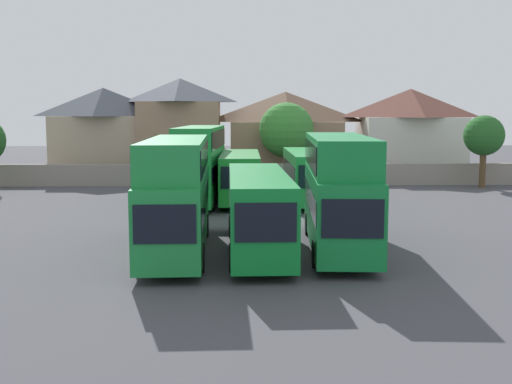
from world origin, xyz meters
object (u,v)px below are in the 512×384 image
bus_5 (240,174)px  tree_behind_wall (484,136)px  bus_4 (200,160)px  bus_1 (176,189)px  bus_2 (258,207)px  house_terrace_right (285,134)px  tree_left_of_lot (286,130)px  bus_3 (338,186)px  bus_6 (307,173)px  house_terrace_left (104,132)px  house_terrace_centre (181,128)px  house_terrace_far_right (410,132)px

bus_5 → tree_behind_wall: tree_behind_wall is taller
bus_4 → tree_behind_wall: (22.14, 8.00, 1.27)m
bus_1 → bus_2: size_ratio=1.02×
house_terrace_right → tree_left_of_lot: size_ratio=1.55×
bus_3 → house_terrace_right: size_ratio=1.04×
bus_6 → tree_behind_wall: size_ratio=1.85×
bus_2 → tree_behind_wall: 29.98m
bus_3 → bus_6: 14.95m
bus_3 → bus_1: bearing=-82.7°
bus_4 → house_terrace_left: house_terrace_left is taller
tree_behind_wall → bus_4: bearing=-160.1°
bus_3 → bus_5: size_ratio=1.10×
bus_6 → bus_4: bearing=-88.6°
bus_2 → bus_5: size_ratio=1.10×
bus_6 → tree_left_of_lot: bearing=-178.0°
house_terrace_left → tree_behind_wall: house_terrace_left is taller
house_terrace_left → house_terrace_right: house_terrace_left is taller
bus_4 → bus_5: bus_4 is taller
bus_6 → house_terrace_right: size_ratio=1.00×
bus_3 → house_terrace_centre: house_terrace_centre is taller
house_terrace_left → tree_left_of_lot: (16.37, -3.89, 0.28)m
tree_left_of_lot → house_terrace_right: bearing=86.8°
bus_2 → house_terrace_left: (-13.03, 31.68, 2.24)m
bus_2 → bus_4: (-3.38, 15.28, 0.90)m
bus_1 → bus_3: (7.05, 0.44, 0.05)m
bus_4 → bus_2: bearing=15.5°
house_terrace_far_right → tree_left_of_lot: bearing=-159.7°
house_terrace_centre → house_terrace_right: 9.73m
bus_1 → bus_3: 7.07m
bus_4 → bus_6: bus_4 is taller
tree_left_of_lot → bus_5: bearing=-108.3°
house_terrace_centre → house_terrace_far_right: size_ratio=0.96×
bus_3 → bus_4: 16.30m
bus_3 → house_terrace_far_right: house_terrace_far_right is taller
bus_2 → house_terrace_centre: house_terrace_centre is taller
bus_4 → tree_behind_wall: bearing=112.9°
bus_6 → house_terrace_left: house_terrace_left is taller
house_terrace_centre → house_terrace_right: (9.68, 0.74, -0.58)m
bus_1 → house_terrace_right: house_terrace_right is taller
tree_behind_wall → house_terrace_left: bearing=165.2°
bus_4 → bus_6: (7.14, 0.16, -0.90)m
bus_1 → bus_5: size_ratio=1.12×
bus_1 → house_terrace_left: 33.02m
bus_5 → bus_1: bearing=-9.5°
bus_1 → tree_behind_wall: bearing=134.9°
bus_1 → bus_2: bearing=87.2°
bus_1 → house_terrace_far_right: size_ratio=1.19×
bus_6 → house_terrace_centre: bearing=-148.9°
house_terrace_centre → tree_behind_wall: bearing=-18.9°
house_terrace_right → house_terrace_far_right: (11.61, -0.36, 0.13)m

